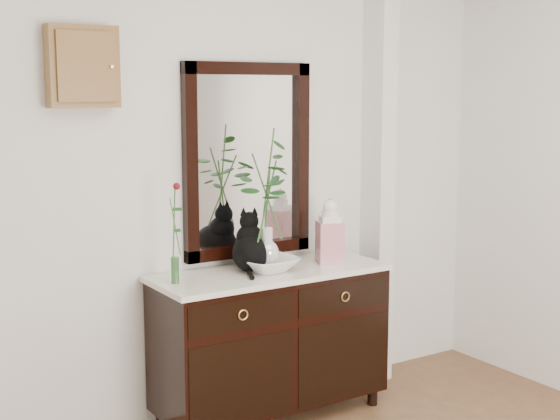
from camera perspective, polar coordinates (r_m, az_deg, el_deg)
wall_back at (r=4.40m, az=-3.56°, el=2.41°), size 3.60×0.04×2.70m
pilaster at (r=4.90m, az=7.19°, el=3.01°), size 0.12×0.20×2.70m
sideboard at (r=4.43m, az=-0.71°, el=-9.16°), size 1.33×0.52×0.82m
wall_mirror at (r=4.43m, az=-2.35°, el=3.63°), size 0.80×0.06×1.10m
key_cabinet at (r=4.00m, az=-14.24°, el=10.13°), size 0.35×0.10×0.40m
cat at (r=4.27m, az=-2.17°, el=-2.33°), size 0.33×0.35×0.33m
lotus_bowl at (r=4.29m, az=-0.94°, el=-3.98°), size 0.34×0.34×0.08m
vase_branches at (r=4.23m, az=-0.95°, el=0.90°), size 0.45×0.45×0.78m
bud_vase_rose at (r=4.02m, az=-7.74°, el=-1.65°), size 0.07×0.07×0.53m
ginger_jar at (r=4.48m, az=3.66°, el=-1.48°), size 0.18×0.18×0.38m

